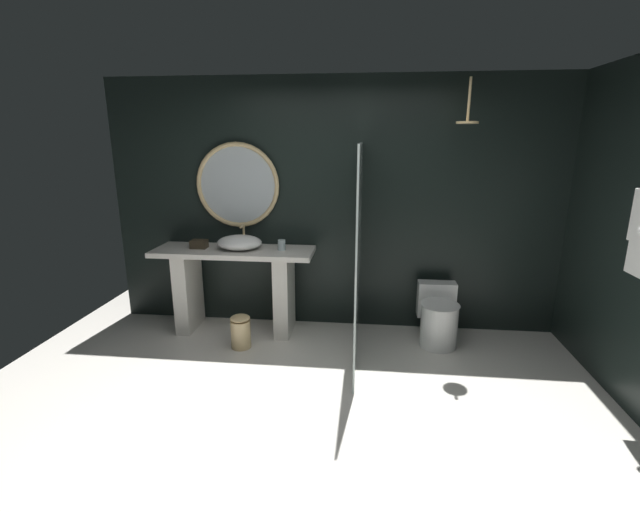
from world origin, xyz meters
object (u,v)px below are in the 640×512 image
Objects in this scene: waste_bin at (241,331)px; rain_shower_head at (468,118)px; toilet at (438,317)px; tissue_box at (199,244)px; round_wall_mirror at (238,185)px; tumbler_cup at (282,245)px; vessel_sink at (240,242)px.

rain_shower_head is at bearing 7.97° from waste_bin.
toilet reaches higher than waste_bin.
waste_bin is at bearing -38.37° from tissue_box.
round_wall_mirror is 2.29× the size of rain_shower_head.
round_wall_mirror is 2.33m from rain_shower_head.
tissue_box is at bearing 141.63° from waste_bin.
rain_shower_head reaches higher than tissue_box.
round_wall_mirror is (-0.50, 0.23, 0.57)m from tumbler_cup.
vessel_sink is 0.79× the size of toilet.
vessel_sink reaches higher than tissue_box.
round_wall_mirror is at bearing 155.12° from tumbler_cup.
round_wall_mirror is at bearing 33.01° from tissue_box.
tissue_box reaches higher than waste_bin.
tumbler_cup is 0.18× the size of toilet.
tumbler_cup is at bearing 0.46° from tissue_box.
tissue_box is at bearing -146.99° from round_wall_mirror.
tissue_box is at bearing -179.54° from tumbler_cup.
vessel_sink is at bearing 176.90° from rain_shower_head.
round_wall_mirror reaches higher than toilet.
round_wall_mirror is 2.45m from toilet.
tumbler_cup is 1.72m from toilet.
tumbler_cup is 0.32× the size of waste_bin.
rain_shower_head reaches higher than tumbler_cup.
tissue_box is 0.49× the size of waste_bin.
waste_bin is at bearing -170.66° from toilet.
round_wall_mirror is at bearing 170.50° from rain_shower_head.
tumbler_cup is 0.87m from tissue_box.
vessel_sink is at bearing -1.91° from tissue_box.
tumbler_cup reaches higher than toilet.
toilet is (2.09, -0.34, -1.24)m from round_wall_mirror.
waste_bin is at bearing -77.26° from vessel_sink.
rain_shower_head is (2.57, -0.13, 1.23)m from tissue_box.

